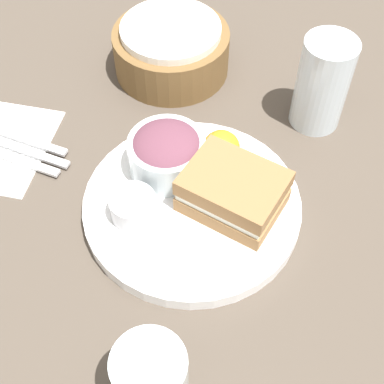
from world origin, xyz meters
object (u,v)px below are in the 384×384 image
Objects in this scene: bread_basket at (171,49)px; spoon at (14,136)px; salad_bowl at (167,152)px; knife at (6,144)px; dressing_cup at (133,207)px; plate at (192,206)px; sandwich at (233,191)px; water_glass at (152,382)px; drink_glass at (322,84)px.

spoon is at bearing -133.49° from bread_basket.
salad_bowl is 0.22m from bread_basket.
knife is 0.02m from spoon.
plate is at bearing 27.93° from dressing_cup.
sandwich is at bearing -23.87° from salad_bowl.
water_glass is (0.06, -0.29, 0.00)m from salad_bowl.
knife is at bearing 90.00° from spoon.
bread_basket is at bearing -123.19° from spoon.
plate is 0.25m from drink_glass.
salad_bowl is at bearing 156.13° from sandwich.
salad_bowl is 0.24m from spoon.
bread_basket is at bearing 118.55° from sandwich.
sandwich is 0.22m from drink_glass.
drink_glass is 0.77× the size of bread_basket.
dressing_cup is at bearing -152.07° from plate.
bread_basket is at bearing -121.23° from knife.
water_glass reaches higher than spoon.
salad_bowl reaches higher than spoon.
knife is (-0.24, 0.00, -0.05)m from salad_bowl.
drink_glass is 0.45m from spoon.
dressing_cup is 0.41× the size of drink_glass.
sandwich is 0.30m from bread_basket.
dressing_cup reaches higher than plate.
knife is at bearing 169.71° from plate.
plate is 0.08m from dressing_cup.
water_glass is at bearing -106.21° from drink_glass.
drink_glass is at bearing 39.68° from salad_bowl.
water_glass is (-0.13, -0.44, -0.01)m from drink_glass.
salad_bowl reaches higher than bread_basket.
bread_basket is at bearing 164.39° from drink_glass.
salad_bowl is at bearing -174.93° from spoon.
salad_bowl is at bearing -77.78° from bread_basket.
water_glass reaches higher than dressing_cup.
water_glass is at bearing -78.85° from salad_bowl.
bread_basket is 1.04× the size of spoon.
salad_bowl is 0.56× the size of bread_basket.
drink_glass is 0.46m from water_glass.
knife and spoon have the same top height.
dressing_cup is 0.22m from water_glass.
salad_bowl is at bearing 132.76° from plate.
plate is at bearing 93.11° from water_glass.
bread_basket is (-0.05, 0.22, -0.01)m from salad_bowl.
spoon is at bearing -162.51° from drink_glass.
salad_bowl is at bearing -140.32° from drink_glass.
knife is (-0.19, -0.22, -0.03)m from bread_basket.
dressing_cup is 0.32× the size of bread_basket.
bread_basket is 0.29m from knife.
drink_glass is 1.26× the size of water_glass.
salad_bowl is 0.73× the size of drink_glass.
salad_bowl is (-0.09, 0.04, 0.00)m from sandwich.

